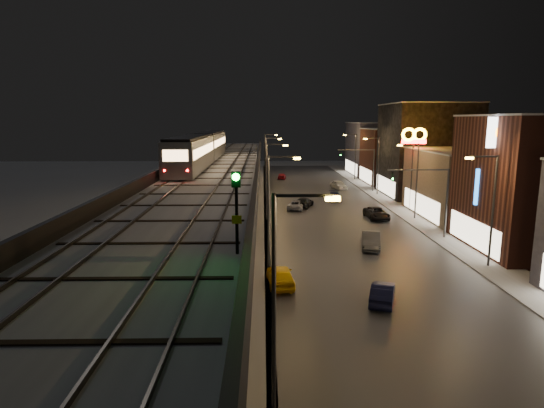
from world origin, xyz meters
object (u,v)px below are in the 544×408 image
object	(u,v)px
car_onc_dark	(377,214)
sign_citgo	(500,150)
car_onc_white	(334,197)
subway_train	(202,148)
car_far_white	(282,176)
car_mid_silver	(297,205)
car_taxi	(280,276)
car_onc_silver	(371,241)
car_mid_dark	(304,203)
rail_signal	(236,196)
car_onc_red	(339,185)
car_near_white	(383,294)

from	to	relation	value
car_onc_dark	sign_citgo	bearing A→B (deg)	-71.11
car_onc_white	sign_citgo	world-z (taller)	sign_citgo
subway_train	car_onc_white	xyz separation A→B (m)	(17.83, 9.36, -7.70)
car_far_white	car_onc_white	size ratio (longest dim) A/B	0.85
car_onc_dark	sign_citgo	size ratio (longest dim) A/B	0.41
car_mid_silver	sign_citgo	bearing A→B (deg)	138.81
car_taxi	car_onc_dark	distance (m)	25.10
subway_train	car_onc_dark	distance (m)	22.50
car_onc_dark	car_onc_silver	bearing A→B (deg)	-109.05
car_mid_dark	car_onc_dark	xyz separation A→B (m)	(8.03, -7.48, 0.02)
subway_train	rail_signal	distance (m)	39.58
car_mid_silver	car_onc_silver	xyz separation A→B (m)	(5.45, -18.63, 0.13)
sign_citgo	car_onc_red	bearing A→B (deg)	99.80
car_far_white	car_onc_red	size ratio (longest dim) A/B	0.85
car_onc_silver	car_taxi	bearing A→B (deg)	-121.08
car_near_white	car_far_white	xyz separation A→B (m)	(-3.91, 62.20, -0.04)
car_onc_silver	car_near_white	bearing A→B (deg)	-88.32
car_onc_dark	car_onc_white	size ratio (longest dim) A/B	1.14
subway_train	car_onc_red	size ratio (longest dim) A/B	7.97
subway_train	sign_citgo	world-z (taller)	sign_citgo
subway_train	car_taxi	xyz separation A→B (m)	(8.61, -25.02, -7.59)
car_mid_silver	car_onc_silver	bearing A→B (deg)	119.88
rail_signal	car_far_white	world-z (taller)	rail_signal
car_taxi	car_mid_dark	bearing A→B (deg)	-103.28
car_near_white	car_far_white	bearing A→B (deg)	-67.86
car_near_white	car_onc_dark	distance (m)	25.74
car_mid_silver	car_onc_white	world-z (taller)	car_onc_white
car_near_white	car_mid_dark	bearing A→B (deg)	-67.62
car_taxi	car_onc_dark	bearing A→B (deg)	-124.36
car_mid_silver	car_onc_silver	size ratio (longest dim) A/B	0.97
car_near_white	car_mid_dark	distance (m)	32.62
car_taxi	sign_citgo	xyz separation A→B (m)	(18.39, 6.55, 8.48)
car_mid_dark	car_onc_silver	bearing A→B (deg)	122.31
car_mid_dark	car_mid_silver	bearing A→B (deg)	70.84
car_mid_silver	rail_signal	bearing A→B (deg)	96.23
car_taxi	car_onc_dark	xyz separation A→B (m)	(12.32, 21.87, -0.06)
car_onc_silver	car_onc_red	size ratio (longest dim) A/B	1.04
sign_citgo	car_onc_dark	bearing A→B (deg)	111.65
rail_signal	car_far_white	size ratio (longest dim) A/B	0.86
car_mid_silver	car_far_white	distance (m)	30.98
subway_train	car_onc_dark	size ratio (longest dim) A/B	7.02
car_mid_dark	car_far_white	xyz separation A→B (m)	(-1.73, 29.66, -0.04)
car_mid_dark	car_taxi	bearing A→B (deg)	101.59
sign_citgo	car_onc_white	bearing A→B (deg)	108.24
car_taxi	car_far_white	xyz separation A→B (m)	(2.56, 59.01, -0.11)
subway_train	car_onc_dark	bearing A→B (deg)	-8.57
car_far_white	car_onc_dark	xyz separation A→B (m)	(9.76, -37.14, 0.06)
car_far_white	car_taxi	bearing A→B (deg)	95.02
subway_train	car_far_white	bearing A→B (deg)	71.82
car_near_white	car_mid_dark	size ratio (longest dim) A/B	0.88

